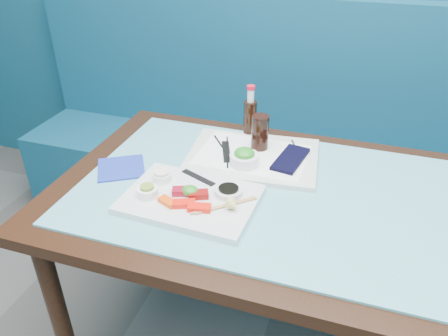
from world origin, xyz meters
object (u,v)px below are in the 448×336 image
(serving_tray, at_px, (253,157))
(cola_glass, at_px, (260,132))
(sashimi_plate, at_px, (191,199))
(seaweed_bowl, at_px, (244,160))
(dining_table, at_px, (271,213))
(cola_bottle_body, at_px, (250,119))
(blue_napkin, at_px, (121,168))
(booth_bench, at_px, (304,165))

(serving_tray, distance_m, cola_glass, 0.09)
(sashimi_plate, bearing_deg, seaweed_bowl, 69.62)
(seaweed_bowl, bearing_deg, dining_table, -38.71)
(serving_tray, height_order, cola_glass, cola_glass)
(cola_bottle_body, bearing_deg, blue_napkin, -132.94)
(serving_tray, relative_size, cola_bottle_body, 3.16)
(cola_bottle_body, height_order, blue_napkin, cola_bottle_body)
(booth_bench, relative_size, blue_napkin, 19.40)
(booth_bench, bearing_deg, sashimi_plate, -102.83)
(dining_table, xyz_separation_m, seaweed_bowl, (-0.12, 0.10, 0.13))
(cola_bottle_body, bearing_deg, sashimi_plate, -96.13)
(cola_bottle_body, relative_size, blue_napkin, 0.92)
(cola_glass, bearing_deg, seaweed_bowl, -98.75)
(dining_table, relative_size, serving_tray, 3.10)
(seaweed_bowl, bearing_deg, cola_bottle_body, 101.23)
(blue_napkin, bearing_deg, dining_table, 3.62)
(booth_bench, distance_m, cola_glass, 0.77)
(dining_table, relative_size, cola_glass, 10.92)
(dining_table, xyz_separation_m, serving_tray, (-0.11, 0.17, 0.10))
(booth_bench, relative_size, seaweed_bowl, 30.34)
(sashimi_plate, xyz_separation_m, serving_tray, (0.11, 0.31, -0.00))
(booth_bench, height_order, sashimi_plate, booth_bench)
(sashimi_plate, bearing_deg, dining_table, 34.74)
(sashimi_plate, distance_m, serving_tray, 0.33)
(sashimi_plate, height_order, cola_bottle_body, cola_bottle_body)
(seaweed_bowl, height_order, cola_glass, cola_glass)
(dining_table, bearing_deg, seaweed_bowl, 141.29)
(serving_tray, height_order, blue_napkin, serving_tray)
(serving_tray, distance_m, cola_bottle_body, 0.19)
(cola_bottle_body, bearing_deg, cola_glass, -59.52)
(serving_tray, distance_m, blue_napkin, 0.46)
(cola_glass, distance_m, blue_napkin, 0.50)
(serving_tray, bearing_deg, dining_table, -62.81)
(sashimi_plate, distance_m, cola_bottle_body, 0.49)
(serving_tray, bearing_deg, cola_bottle_body, 103.19)
(sashimi_plate, distance_m, seaweed_bowl, 0.26)
(serving_tray, xyz_separation_m, blue_napkin, (-0.41, -0.21, -0.01))
(booth_bench, relative_size, dining_table, 2.14)
(booth_bench, relative_size, cola_bottle_body, 20.99)
(serving_tray, height_order, seaweed_bowl, seaweed_bowl)
(cola_glass, bearing_deg, booth_bench, 80.56)
(seaweed_bowl, bearing_deg, sashimi_plate, -113.11)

